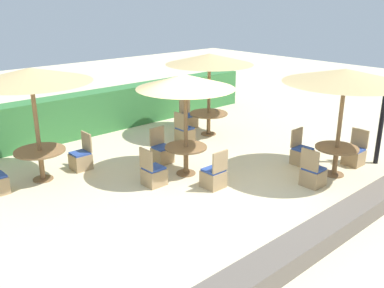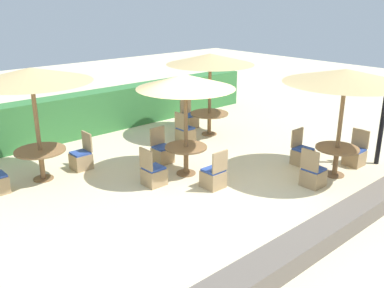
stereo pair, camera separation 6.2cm
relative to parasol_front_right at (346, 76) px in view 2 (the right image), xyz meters
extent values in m
plane|color=beige|center=(-2.79, 1.56, -2.45)|extent=(40.00, 40.00, 0.00)
cube|color=#387A3D|center=(-2.79, 7.06, -1.79)|extent=(13.00, 0.70, 1.34)
cube|color=#6B6056|center=(-2.79, -1.50, -2.27)|extent=(10.00, 0.56, 0.38)
cylinder|color=black|center=(1.53, -0.32, -0.95)|extent=(0.12, 0.12, 3.00)
cylinder|color=olive|center=(0.00, 0.00, -1.18)|extent=(0.10, 0.10, 2.55)
cone|color=tan|center=(0.00, 0.00, 0.01)|extent=(2.87, 2.87, 0.32)
cylinder|color=olive|center=(0.00, 0.00, -2.44)|extent=(0.48, 0.48, 0.03)
cylinder|color=olive|center=(0.00, 0.00, -2.11)|extent=(0.12, 0.12, 0.69)
cylinder|color=olive|center=(0.00, 0.00, -1.75)|extent=(1.04, 1.04, 0.04)
cube|color=tan|center=(0.02, 0.96, -2.25)|extent=(0.46, 0.46, 0.40)
cube|color=#2D4CA8|center=(0.02, 0.96, -2.03)|extent=(0.42, 0.42, 0.05)
cube|color=tan|center=(0.02, 1.17, -1.76)|extent=(0.46, 0.04, 0.48)
cube|color=tan|center=(0.98, 0.03, -2.25)|extent=(0.46, 0.46, 0.40)
cube|color=#2D4CA8|center=(0.98, 0.03, -2.03)|extent=(0.42, 0.42, 0.05)
cube|color=tan|center=(1.19, 0.03, -1.76)|extent=(0.04, 0.46, 0.48)
cube|color=tan|center=(-0.94, 0.01, -2.25)|extent=(0.46, 0.46, 0.40)
cube|color=#2D4CA8|center=(-0.94, 0.01, -2.03)|extent=(0.42, 0.42, 0.05)
cube|color=tan|center=(-1.15, 0.01, -1.76)|extent=(0.04, 0.46, 0.48)
cylinder|color=olive|center=(-2.68, 2.51, -1.25)|extent=(0.10, 0.10, 2.40)
cone|color=tan|center=(-2.68, 2.51, -0.14)|extent=(2.34, 2.34, 0.32)
cylinder|color=olive|center=(-2.68, 2.51, -2.44)|extent=(0.48, 0.48, 0.03)
cylinder|color=olive|center=(-2.68, 2.51, -2.11)|extent=(0.12, 0.12, 0.68)
cylinder|color=olive|center=(-2.68, 2.51, -1.75)|extent=(1.03, 1.03, 0.04)
cube|color=tan|center=(-2.73, 1.50, -2.25)|extent=(0.46, 0.46, 0.40)
cube|color=#2D4CA8|center=(-2.73, 1.50, -2.03)|extent=(0.42, 0.42, 0.05)
cube|color=tan|center=(-2.73, 1.29, -1.76)|extent=(0.46, 0.04, 0.48)
cube|color=tan|center=(-3.66, 2.52, -2.25)|extent=(0.46, 0.46, 0.40)
cube|color=#2D4CA8|center=(-3.66, 2.52, -2.03)|extent=(0.42, 0.42, 0.05)
cube|color=tan|center=(-3.87, 2.52, -1.76)|extent=(0.04, 0.46, 0.48)
cube|color=tan|center=(-2.63, 3.51, -2.25)|extent=(0.46, 0.46, 0.40)
cube|color=#2D4CA8|center=(-2.63, 3.51, -2.03)|extent=(0.42, 0.42, 0.05)
cube|color=tan|center=(-2.63, 3.72, -1.76)|extent=(0.46, 0.04, 0.48)
cylinder|color=olive|center=(-0.02, 4.45, -1.22)|extent=(0.10, 0.10, 2.48)
cone|color=tan|center=(-0.02, 4.45, -0.06)|extent=(2.68, 2.68, 0.32)
cylinder|color=olive|center=(-0.02, 4.45, -2.44)|extent=(0.48, 0.48, 0.03)
cylinder|color=olive|center=(-0.02, 4.45, -2.12)|extent=(0.12, 0.12, 0.67)
cylinder|color=olive|center=(-0.02, 4.45, -1.76)|extent=(1.20, 1.20, 0.04)
cube|color=tan|center=(-1.05, 4.42, -2.25)|extent=(0.46, 0.46, 0.40)
cube|color=#2D4CA8|center=(-1.05, 4.42, -2.03)|extent=(0.42, 0.42, 0.05)
cube|color=tan|center=(-1.26, 4.42, -1.76)|extent=(0.04, 0.46, 0.48)
cube|color=tan|center=(0.03, 5.44, -2.25)|extent=(0.46, 0.46, 0.40)
cube|color=#2D4CA8|center=(0.03, 5.44, -2.03)|extent=(0.42, 0.42, 0.05)
cube|color=tan|center=(0.03, 5.65, -1.76)|extent=(0.46, 0.04, 0.48)
cylinder|color=olive|center=(-5.48, 4.55, -1.15)|extent=(0.10, 0.10, 2.61)
cone|color=tan|center=(-5.48, 4.55, 0.08)|extent=(2.73, 2.73, 0.32)
cylinder|color=olive|center=(-5.48, 4.55, -2.44)|extent=(0.48, 0.48, 0.03)
cylinder|color=olive|center=(-5.48, 4.55, -2.10)|extent=(0.12, 0.12, 0.71)
cylinder|color=olive|center=(-5.48, 4.55, -1.72)|extent=(1.19, 1.19, 0.04)
cube|color=tan|center=(-4.46, 4.55, -2.25)|extent=(0.46, 0.46, 0.40)
cube|color=#2D4CA8|center=(-4.46, 4.55, -2.03)|extent=(0.42, 0.42, 0.05)
cube|color=tan|center=(-4.25, 4.55, -1.76)|extent=(0.04, 0.46, 0.48)
camera|label=1|loc=(-9.15, -4.89, 1.73)|focal=40.00mm
camera|label=2|loc=(-9.11, -4.93, 1.73)|focal=40.00mm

